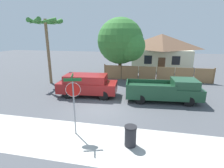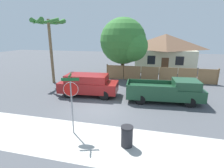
% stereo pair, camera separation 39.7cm
% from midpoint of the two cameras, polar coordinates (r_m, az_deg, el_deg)
% --- Properties ---
extents(ground_plane, '(80.00, 80.00, 0.00)m').
position_cam_midpoint_polar(ground_plane, '(11.94, -3.08, -8.22)').
color(ground_plane, '#4C4F54').
extents(sidewalk_strip, '(36.00, 3.20, 0.01)m').
position_cam_midpoint_polar(sidewalk_strip, '(8.96, -10.00, -17.24)').
color(sidewalk_strip, beige).
rests_on(sidewalk_strip, ground).
extents(wooden_fence, '(11.53, 0.12, 1.65)m').
position_cam_midpoint_polar(wooden_fence, '(19.39, 15.59, 3.09)').
color(wooden_fence, '#997047').
rests_on(wooden_fence, ground).
extents(house, '(8.40, 6.64, 4.96)m').
position_cam_midpoint_polar(house, '(26.62, 17.24, 10.21)').
color(house, beige).
rests_on(house, ground).
extents(oak_tree, '(5.43, 5.17, 6.74)m').
position_cam_midpoint_polar(oak_tree, '(20.22, 4.84, 13.46)').
color(oak_tree, brown).
rests_on(oak_tree, ground).
extents(palm_tree, '(3.11, 3.33, 6.38)m').
position_cam_midpoint_polar(palm_tree, '(18.70, -19.31, 16.97)').
color(palm_tree, brown).
rests_on(palm_tree, ground).
extents(red_suv, '(4.86, 2.30, 1.76)m').
position_cam_midpoint_polar(red_suv, '(14.34, -7.01, -0.07)').
color(red_suv, maroon).
rests_on(red_suv, ground).
extents(orange_pickup, '(5.59, 2.34, 1.74)m').
position_cam_midpoint_polar(orange_pickup, '(13.57, 18.30, -2.17)').
color(orange_pickup, '#1E472D').
rests_on(orange_pickup, ground).
extents(stop_sign, '(0.81, 0.73, 3.09)m').
position_cam_midpoint_polar(stop_sign, '(8.60, -11.90, -3.41)').
color(stop_sign, gray).
rests_on(stop_sign, ground).
extents(trash_bin, '(0.56, 0.56, 0.96)m').
position_cam_midpoint_polar(trash_bin, '(8.18, 6.34, -16.60)').
color(trash_bin, '#28282D').
rests_on(trash_bin, ground).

